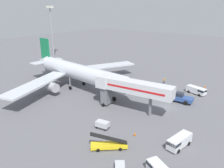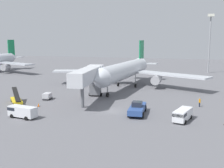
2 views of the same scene
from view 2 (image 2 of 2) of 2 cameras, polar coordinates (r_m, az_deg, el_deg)
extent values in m
plane|color=slate|center=(52.30, 0.20, -5.66)|extent=(300.00, 300.00, 0.00)
cylinder|color=silver|center=(76.28, 2.64, 2.85)|extent=(7.04, 33.38, 4.54)
cone|color=silver|center=(59.08, -2.95, 0.99)|extent=(4.74, 4.25, 4.45)
cone|color=silver|center=(95.00, 6.34, 4.27)|extent=(4.77, 6.41, 4.32)
cube|color=#147A47|center=(93.26, 6.15, 6.77)|extent=(0.72, 4.81, 7.27)
cube|color=silver|center=(92.44, 7.67, 4.25)|extent=(5.70, 3.89, 0.24)
cube|color=silver|center=(93.81, 4.42, 4.38)|extent=(5.70, 3.89, 0.24)
cube|color=silver|center=(76.69, 12.11, 1.92)|extent=(21.59, 13.94, 0.44)
cube|color=silver|center=(83.85, -4.65, 2.71)|extent=(22.15, 11.15, 0.44)
cylinder|color=#A8A8AD|center=(76.21, 9.17, 0.81)|extent=(2.72, 3.41, 2.49)
cylinder|color=#A8A8AD|center=(81.30, -2.69, 1.44)|extent=(2.72, 3.41, 2.49)
cylinder|color=gray|center=(64.65, -0.94, -0.89)|extent=(0.28, 0.28, 3.07)
cylinder|color=black|center=(64.94, -0.93, -2.22)|extent=(0.43, 1.12, 1.10)
cylinder|color=gray|center=(77.78, 4.91, 0.80)|extent=(0.28, 0.28, 3.07)
cylinder|color=black|center=(78.02, 4.90, -0.31)|extent=(0.43, 1.12, 1.10)
cylinder|color=gray|center=(79.34, 1.28, 1.00)|extent=(0.28, 0.28, 3.07)
cylinder|color=black|center=(79.58, 1.28, -0.09)|extent=(0.43, 1.12, 1.10)
cube|color=silver|center=(57.29, -5.36, 1.76)|extent=(4.88, 16.51, 2.70)
cube|color=red|center=(57.70, -6.82, 1.79)|extent=(1.63, 13.58, 0.44)
cube|color=silver|center=(65.70, -3.39, 2.74)|extent=(3.75, 3.18, 2.84)
cube|color=#232833|center=(66.93, -3.14, 3.08)|extent=(3.31, 0.62, 0.90)
cube|color=slate|center=(65.61, -3.48, -0.35)|extent=(2.74, 2.09, 4.28)
cylinder|color=black|center=(66.33, -4.66, -2.14)|extent=(0.39, 0.83, 0.80)
cylinder|color=black|center=(65.70, -2.25, -2.22)|extent=(0.39, 0.83, 0.80)
cylinder|color=slate|center=(54.81, -6.18, -2.51)|extent=(0.70, 0.70, 4.68)
cube|color=#2D4C8E|center=(50.24, 5.28, -5.10)|extent=(3.03, 7.57, 0.97)
cube|color=#232833|center=(49.66, 5.24, -4.16)|extent=(1.90, 1.91, 0.90)
cylinder|color=black|center=(47.92, 6.34, -6.43)|extent=(0.47, 1.12, 1.10)
cylinder|color=black|center=(48.22, 3.47, -6.29)|extent=(0.47, 1.12, 1.10)
cylinder|color=black|center=(52.56, 6.92, -5.03)|extent=(0.47, 1.12, 1.10)
cylinder|color=black|center=(52.83, 4.30, -4.92)|extent=(0.47, 1.12, 1.10)
cube|color=yellow|center=(62.00, -19.22, -3.27)|extent=(5.51, 5.79, 0.55)
cube|color=black|center=(61.73, -19.29, -2.02)|extent=(4.94, 5.28, 2.16)
cylinder|color=black|center=(63.78, -20.17, -3.23)|extent=(0.57, 0.59, 0.60)
cylinder|color=black|center=(63.96, -18.66, -3.12)|extent=(0.57, 0.59, 0.60)
cylinder|color=black|center=(60.16, -19.80, -3.94)|extent=(0.57, 0.59, 0.60)
cylinder|color=black|center=(60.35, -18.19, -3.81)|extent=(0.57, 0.59, 0.60)
cube|color=white|center=(47.51, 14.50, -6.10)|extent=(3.20, 5.65, 1.66)
cube|color=#1E232D|center=(45.74, 13.84, -6.20)|extent=(2.28, 2.15, 0.53)
cylinder|color=black|center=(45.95, 14.93, -7.65)|extent=(0.50, 0.74, 0.68)
cylinder|color=black|center=(46.46, 12.78, -7.38)|extent=(0.50, 0.74, 0.68)
cylinder|color=black|center=(49.02, 16.05, -6.64)|extent=(0.50, 0.74, 0.68)
cylinder|color=black|center=(49.50, 14.03, -6.40)|extent=(0.50, 0.74, 0.68)
cube|color=silver|center=(50.13, -18.10, -5.42)|extent=(5.49, 2.68, 1.74)
cube|color=#1E232D|center=(51.28, -19.56, -4.73)|extent=(1.97, 2.09, 0.56)
cylinder|color=black|center=(50.88, -20.06, -6.26)|extent=(0.73, 0.44, 0.68)
cylinder|color=black|center=(52.05, -18.68, -5.85)|extent=(0.73, 0.44, 0.68)
cylinder|color=black|center=(48.64, -17.37, -6.83)|extent=(0.73, 0.44, 0.68)
cylinder|color=black|center=(49.85, -16.00, -6.37)|extent=(0.73, 0.44, 0.68)
cube|color=#38383D|center=(63.99, -13.29, -2.88)|extent=(1.89, 2.78, 0.22)
cube|color=silver|center=(63.86, -13.31, -2.32)|extent=(1.89, 2.78, 1.06)
cylinder|color=black|center=(62.95, -12.98, -3.17)|extent=(0.18, 0.37, 0.36)
cylinder|color=black|center=(63.42, -14.14, -3.12)|extent=(0.18, 0.37, 0.36)
cylinder|color=black|center=(64.61, -12.44, -2.83)|extent=(0.18, 0.37, 0.36)
cylinder|color=black|center=(65.07, -13.58, -2.79)|extent=(0.18, 0.37, 0.36)
cylinder|color=#1E2333|center=(58.25, 17.72, -4.11)|extent=(0.36, 0.36, 0.87)
cylinder|color=orange|center=(58.08, 17.76, -3.36)|extent=(0.49, 0.49, 0.69)
sphere|color=tan|center=(57.98, 17.78, -2.89)|extent=(0.24, 0.24, 0.24)
cube|color=black|center=(57.75, -15.00, -4.53)|extent=(0.47, 0.47, 0.03)
cone|color=orange|center=(57.67, -15.02, -4.19)|extent=(0.40, 0.40, 0.69)
cone|color=#B7BCC6|center=(135.67, -19.75, 5.28)|extent=(4.46, 5.84, 4.38)
cube|color=#147A47|center=(134.30, -20.20, 7.05)|extent=(0.42, 4.55, 7.38)
cube|color=#B7BCC6|center=(132.54, -19.23, 5.33)|extent=(5.58, 3.38, 0.24)
cube|color=#B7BCC6|center=(135.78, -21.16, 5.30)|extent=(5.58, 3.38, 0.24)
cube|color=#B7BCC6|center=(116.44, -19.57, 4.04)|extent=(20.29, 11.50, 0.44)
cylinder|color=#A8A8AD|center=(117.59, -21.22, 3.23)|extent=(2.58, 3.33, 2.54)
cylinder|color=#93969B|center=(117.55, 19.57, 7.60)|extent=(0.56, 0.56, 22.35)
cube|color=silver|center=(117.91, 19.89, 13.27)|extent=(2.40, 2.40, 1.00)
camera|label=1|loc=(67.82, -49.64, 14.02)|focal=35.65mm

